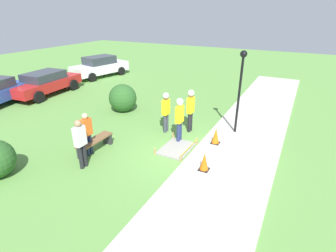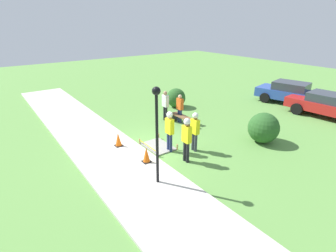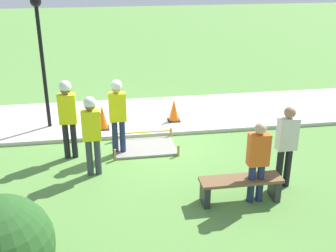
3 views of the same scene
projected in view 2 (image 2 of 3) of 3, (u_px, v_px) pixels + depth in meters
The scene contains 16 objects.
ground_plane at pixel (145, 150), 11.92m from camera, with size 60.00×60.00×0.00m, color #5B8E42.
sidewalk at pixel (114, 159), 11.08m from camera, with size 28.00×3.00×0.10m.
wet_concrete_patch at pixel (158, 146), 12.21m from camera, with size 1.57×1.13×0.28m.
traffic_cone_near_patch at pixel (118, 139), 12.01m from camera, with size 0.34×0.34×0.64m.
traffic_cone_far_patch at pixel (146, 155), 10.63m from camera, with size 0.34×0.34×0.66m.
park_bench at pixel (182, 119), 14.76m from camera, with size 1.62×0.44×0.50m.
worker_supervisor at pixel (195, 128), 11.50m from camera, with size 0.40×0.26×1.81m.
worker_assistant at pixel (187, 136), 10.55m from camera, with size 0.40×0.28×1.92m.
worker_trainee at pixel (170, 128), 11.42m from camera, with size 0.40×0.27×1.88m.
bystander_in_orange_shirt at pixel (180, 107), 14.78m from camera, with size 0.40×0.22×1.66m.
bystander_in_gray_shirt at pixel (165, 104), 15.08m from camera, with size 0.40×0.23×1.77m.
lamppost_near at pixel (157, 122), 8.56m from camera, with size 0.28×0.28×3.48m.
parked_car_blue at pixel (290, 92), 18.34m from camera, with size 4.68×2.76×1.52m.
parked_car_red at pixel (329, 105), 15.70m from camera, with size 4.87×2.35×1.45m.
shrub_rounded_near at pixel (264, 128), 12.47m from camera, with size 1.47×1.47×1.47m.
shrub_rounded_mid at pixel (176, 98), 17.64m from camera, with size 1.27×1.27×1.27m.
Camera 2 is at (9.23, -5.37, 5.50)m, focal length 28.00 mm.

